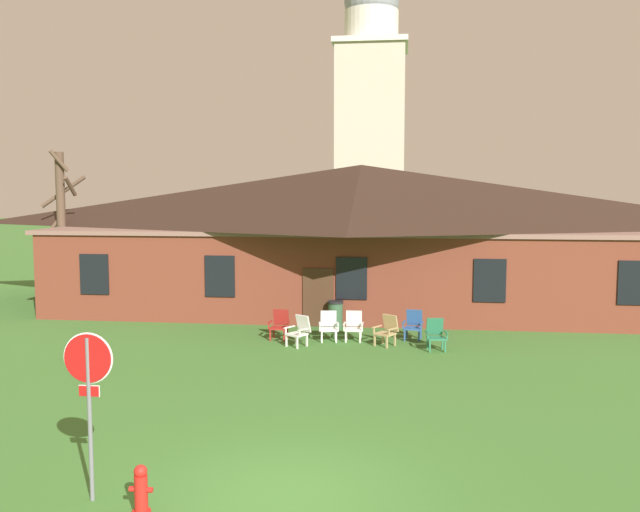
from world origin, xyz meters
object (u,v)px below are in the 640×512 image
(lawn_chair_by_porch, at_px, (280,324))
(lawn_chair_under_eave, at_px, (436,334))
(lawn_chair_far_side, at_px, (413,324))
(stop_sign, at_px, (89,382))
(fire_hydrant, at_px, (141,492))
(lawn_chair_left_end, at_px, (329,325))
(trash_bin, at_px, (335,315))
(lawn_chair_right_end, at_px, (387,330))
(lawn_chair_near_door, at_px, (299,330))
(lawn_chair_middle, at_px, (354,325))

(lawn_chair_by_porch, xyz_separation_m, lawn_chair_under_eave, (5.01, -0.93, 0.00))
(lawn_chair_by_porch, distance_m, lawn_chair_far_side, 4.38)
(stop_sign, height_order, fire_hydrant, stop_sign)
(lawn_chair_left_end, height_order, trash_bin, trash_bin)
(stop_sign, xyz_separation_m, lawn_chair_right_end, (4.32, 11.42, -1.41))
(lawn_chair_right_end, bearing_deg, trash_bin, 128.20)
(stop_sign, bearing_deg, lawn_chair_by_porch, 86.13)
(lawn_chair_near_door, relative_size, lawn_chair_right_end, 1.00)
(lawn_chair_by_porch, relative_size, lawn_chair_far_side, 1.00)
(lawn_chair_far_side, xyz_separation_m, fire_hydrant, (-4.19, -12.79, -0.12))
(stop_sign, distance_m, lawn_chair_middle, 12.48)
(stop_sign, height_order, lawn_chair_left_end, stop_sign)
(lawn_chair_middle, xyz_separation_m, lawn_chair_right_end, (1.09, -0.55, 0.00))
(lawn_chair_under_eave, bearing_deg, lawn_chair_right_end, 163.92)
(lawn_chair_near_door, bearing_deg, stop_sign, -98.26)
(lawn_chair_under_eave, bearing_deg, trash_bin, 140.09)
(lawn_chair_middle, relative_size, trash_bin, 0.98)
(lawn_chair_near_door, relative_size, fire_hydrant, 1.21)
(lawn_chair_left_end, xyz_separation_m, lawn_chair_under_eave, (3.39, -0.88, 0.00))
(lawn_chair_middle, xyz_separation_m, fire_hydrant, (-2.27, -12.37, -0.12))
(lawn_chair_near_door, bearing_deg, lawn_chair_by_porch, 130.51)
(lawn_chair_near_door, distance_m, lawn_chair_under_eave, 4.22)
(stop_sign, relative_size, lawn_chair_by_porch, 2.81)
(lawn_chair_far_side, xyz_separation_m, trash_bin, (-2.71, 1.41, -0.00))
(lawn_chair_by_porch, height_order, lawn_chair_middle, same)
(lawn_chair_right_end, height_order, lawn_chair_under_eave, same)
(lawn_chair_under_eave, height_order, fire_hydrant, lawn_chair_under_eave)
(lawn_chair_left_end, relative_size, trash_bin, 0.98)
(fire_hydrant, bearing_deg, stop_sign, 157.47)
(lawn_chair_right_end, bearing_deg, lawn_chair_middle, 153.19)
(lawn_chair_middle, bearing_deg, lawn_chair_far_side, 12.26)
(lawn_chair_near_door, relative_size, lawn_chair_far_side, 1.00)
(lawn_chair_near_door, height_order, fire_hydrant, lawn_chair_near_door)
(lawn_chair_left_end, bearing_deg, lawn_chair_by_porch, 178.09)
(lawn_chair_by_porch, distance_m, lawn_chair_middle, 2.42)
(lawn_chair_right_end, height_order, trash_bin, trash_bin)
(lawn_chair_left_end, bearing_deg, lawn_chair_near_door, -133.67)
(lawn_chair_near_door, xyz_separation_m, lawn_chair_left_end, (0.83, 0.87, 0.00))
(lawn_chair_right_end, bearing_deg, fire_hydrant, -105.87)
(stop_sign, height_order, lawn_chair_middle, stop_sign)
(lawn_chair_left_end, distance_m, lawn_chair_middle, 0.81)
(trash_bin, bearing_deg, lawn_chair_far_side, -27.55)
(stop_sign, relative_size, lawn_chair_left_end, 2.81)
(stop_sign, height_order, lawn_chair_far_side, stop_sign)
(lawn_chair_near_door, distance_m, lawn_chair_middle, 1.90)
(stop_sign, bearing_deg, lawn_chair_near_door, 81.74)
(stop_sign, xyz_separation_m, lawn_chair_by_porch, (0.81, 11.92, -1.41))
(trash_bin, bearing_deg, fire_hydrant, -95.96)
(lawn_chair_far_side, bearing_deg, lawn_chair_right_end, -130.63)
(lawn_chair_right_end, xyz_separation_m, fire_hydrant, (-3.36, -11.82, -0.12))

